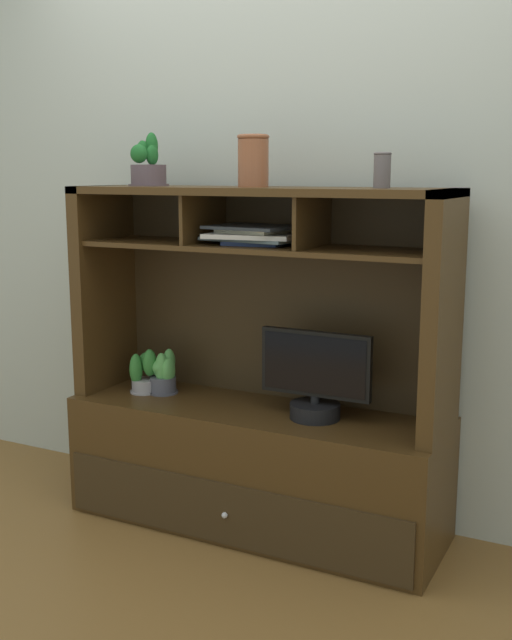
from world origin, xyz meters
name	(u,v)px	position (x,y,z in m)	size (l,w,h in m)	color
floor_plane	(256,525)	(0.00, 0.00, -0.01)	(6.00, 6.00, 0.02)	brown
back_wall	(286,185)	(0.00, 0.28, 1.40)	(6.00, 0.02, 2.80)	#B3B9B1
media_console	(257,429)	(0.00, 0.01, 0.41)	(1.56, 0.53, 1.40)	#422B13
tv_monitor	(315,382)	(0.27, -0.03, 0.66)	(0.45, 0.20, 0.35)	black
potted_orchid	(144,373)	(-0.53, -0.03, 0.59)	(0.12, 0.12, 0.19)	gray
potted_fern	(164,374)	(-0.45, 0.00, 0.59)	(0.13, 0.13, 0.19)	#4A4A57
magazine_stack_left	(254,235)	(-0.01, 0.00, 1.21)	(0.40, 0.30, 0.08)	#364A89
potted_succulent	(148,168)	(-0.51, 0.00, 1.47)	(0.17, 0.17, 0.22)	#54444B
ceramic_vase	(253,161)	(0.00, -0.02, 1.50)	(0.12, 0.12, 0.20)	brown
accent_vase	(382,170)	(0.51, 0.00, 1.46)	(0.06, 0.06, 0.13)	#5E5557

